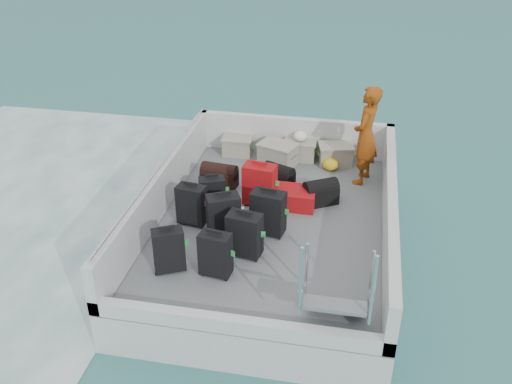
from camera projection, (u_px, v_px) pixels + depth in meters
ground at (271, 254)px, 8.98m from camera, size 160.00×160.00×0.00m
ferry_hull at (271, 238)px, 8.83m from camera, size 3.60×5.00×0.60m
deck at (271, 221)px, 8.68m from camera, size 3.30×4.70×0.02m
deck_fittings at (292, 213)px, 8.16m from camera, size 3.60×5.00×0.90m
suitcase_0 at (169, 251)px, 7.46m from camera, size 0.46×0.38×0.63m
suitcase_1 at (192, 205)px, 8.46m from camera, size 0.45×0.30×0.63m
suitcase_2 at (212, 194)px, 8.81m from camera, size 0.45×0.36×0.56m
suitcase_3 at (215, 255)px, 7.38m from camera, size 0.44×0.29×0.63m
suitcase_4 at (224, 217)px, 8.13m from camera, size 0.53×0.45×0.68m
suitcase_5 at (260, 185)px, 8.94m from camera, size 0.53×0.37×0.69m
suitcase_6 at (245, 235)px, 7.76m from camera, size 0.50×0.35×0.64m
suitcase_7 at (268, 213)px, 8.23m from camera, size 0.52×0.36×0.67m
suitcase_8 at (292, 197)px, 9.00m from camera, size 0.74×0.50×0.29m
duffel_0 at (219, 178)px, 9.54m from camera, size 0.62×0.37×0.32m
duffel_1 at (278, 179)px, 9.52m from camera, size 0.59×0.48×0.32m
duffel_2 at (321, 194)px, 9.06m from camera, size 0.61×0.53×0.32m
crate_0 at (237, 147)px, 10.61m from camera, size 0.54×0.38×0.31m
crate_1 at (278, 155)px, 10.23m from camera, size 0.73×0.62×0.38m
crate_2 at (300, 150)px, 10.44m from camera, size 0.56×0.40×0.33m
crate_3 at (335, 155)px, 10.26m from camera, size 0.64×0.51×0.34m
yellow_bag at (330, 164)px, 10.08m from camera, size 0.28×0.26×0.22m
white_bag at (300, 138)px, 10.32m from camera, size 0.24×0.24×0.18m
passenger at (366, 135)px, 9.38m from camera, size 0.55×0.71×1.68m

